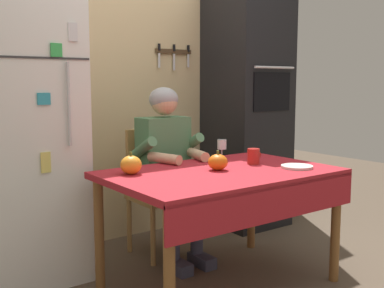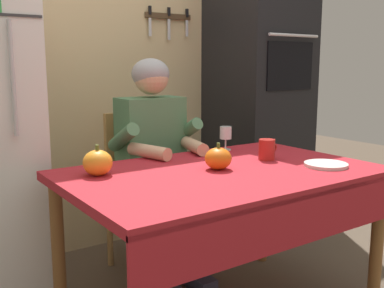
% 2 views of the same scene
% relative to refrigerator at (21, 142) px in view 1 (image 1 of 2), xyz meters
% --- Properties ---
extents(back_wall_assembly, '(3.70, 0.13, 2.60)m').
position_rel_refrigerator_xyz_m(back_wall_assembly, '(1.00, 0.39, 0.40)').
color(back_wall_assembly, '#D1B784').
rests_on(back_wall_assembly, ground).
extents(refrigerator, '(0.68, 0.71, 1.80)m').
position_rel_refrigerator_xyz_m(refrigerator, '(0.00, 0.00, 0.00)').
color(refrigerator, white).
rests_on(refrigerator, ground).
extents(wall_oven, '(0.60, 0.64, 2.10)m').
position_rel_refrigerator_xyz_m(wall_oven, '(2.00, 0.04, 0.15)').
color(wall_oven, black).
rests_on(wall_oven, ground).
extents(dining_table, '(1.40, 0.90, 0.74)m').
position_rel_refrigerator_xyz_m(dining_table, '(0.95, -0.88, -0.24)').
color(dining_table, brown).
rests_on(dining_table, ground).
extents(chair_behind_person, '(0.40, 0.40, 0.93)m').
position_rel_refrigerator_xyz_m(chair_behind_person, '(0.95, -0.09, -0.39)').
color(chair_behind_person, tan).
rests_on(chair_behind_person, ground).
extents(seated_person, '(0.47, 0.55, 1.25)m').
position_rel_refrigerator_xyz_m(seated_person, '(0.95, -0.28, -0.16)').
color(seated_person, '#38384C').
rests_on(seated_person, ground).
extents(coffee_mug, '(0.11, 0.08, 0.10)m').
position_rel_refrigerator_xyz_m(coffee_mug, '(1.27, -0.82, -0.11)').
color(coffee_mug, '#B2231E').
rests_on(coffee_mug, dining_table).
extents(wine_glass, '(0.07, 0.07, 0.13)m').
position_rel_refrigerator_xyz_m(wine_glass, '(1.27, -0.49, -0.07)').
color(wine_glass, white).
rests_on(wine_glass, dining_table).
extents(pumpkin_large, '(0.13, 0.13, 0.13)m').
position_rel_refrigerator_xyz_m(pumpkin_large, '(0.45, -0.64, -0.10)').
color(pumpkin_large, orange).
rests_on(pumpkin_large, dining_table).
extents(pumpkin_medium, '(0.12, 0.12, 0.12)m').
position_rel_refrigerator_xyz_m(pumpkin_medium, '(0.94, -0.84, -0.11)').
color(pumpkin_medium, orange).
rests_on(pumpkin_medium, dining_table).
extents(serving_tray, '(0.20, 0.20, 0.02)m').
position_rel_refrigerator_xyz_m(serving_tray, '(1.39, -1.08, -0.15)').
color(serving_tray, silver).
rests_on(serving_tray, dining_table).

